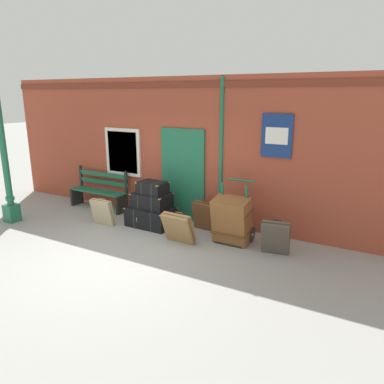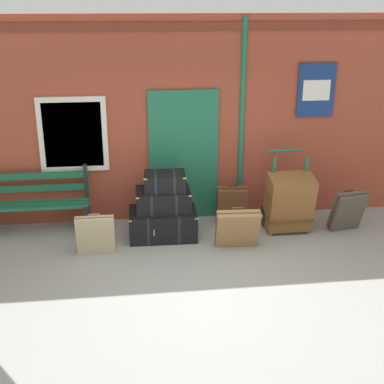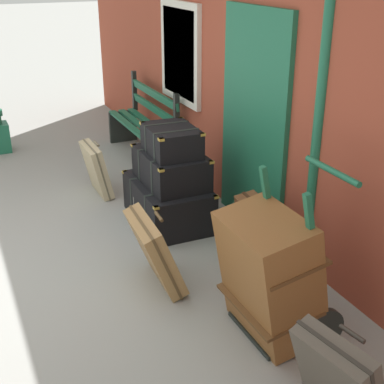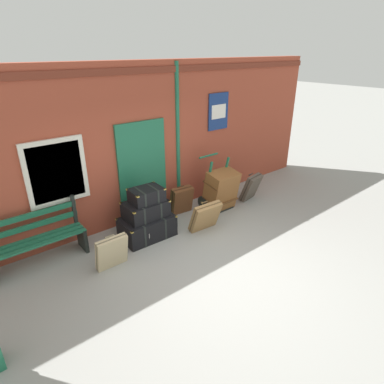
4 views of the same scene
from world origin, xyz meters
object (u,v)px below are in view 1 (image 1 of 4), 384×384
object	(u,v)px
lamp_post	(6,171)
platform_bench	(100,191)
large_brown_trunk	(232,220)
suitcase_slate	(103,212)
suitcase_umber	(275,238)
suitcase_brown	(178,228)
suitcase_tan	(205,216)
steamer_trunk_top	(153,188)
steamer_trunk_base	(151,217)
porters_trolley	(235,227)
steamer_trunk_middle	(152,200)

from	to	relation	value
lamp_post	platform_bench	bearing A→B (deg)	59.25
large_brown_trunk	suitcase_slate	xyz separation A→B (m)	(-2.91, -0.43, -0.18)
large_brown_trunk	suitcase_umber	distance (m)	0.92
suitcase_brown	suitcase_tan	bearing A→B (deg)	83.62
platform_bench	steamer_trunk_top	world-z (taller)	platform_bench
platform_bench	lamp_post	bearing A→B (deg)	-120.75
suitcase_umber	suitcase_slate	size ratio (longest dim) A/B	1.10
steamer_trunk_base	porters_trolley	world-z (taller)	porters_trolley
platform_bench	suitcase_brown	bearing A→B (deg)	-18.60
suitcase_slate	steamer_trunk_top	bearing A→B (deg)	25.90
suitcase_tan	lamp_post	bearing A→B (deg)	-157.59
platform_bench	suitcase_umber	size ratio (longest dim) A/B	2.39
platform_bench	steamer_trunk_middle	xyz separation A→B (m)	(1.92, -0.42, 0.14)
porters_trolley	steamer_trunk_middle	bearing A→B (deg)	-176.88
porters_trolley	suitcase_umber	world-z (taller)	porters_trolley
steamer_trunk_top	suitcase_umber	distance (m)	2.85
steamer_trunk_base	porters_trolley	xyz separation A→B (m)	(1.94, 0.14, 0.06)
porters_trolley	suitcase_umber	bearing A→B (deg)	-17.68
large_brown_trunk	steamer_trunk_middle	bearing A→B (deg)	177.90
steamer_trunk_middle	suitcase_umber	size ratio (longest dim) A/B	1.22
large_brown_trunk	suitcase_umber	xyz separation A→B (m)	(0.90, -0.11, -0.14)
porters_trolley	suitcase_tan	xyz separation A→B (m)	(-0.80, 0.24, 0.04)
steamer_trunk_middle	steamer_trunk_top	xyz separation A→B (m)	(0.03, -0.00, 0.29)
lamp_post	steamer_trunk_base	size ratio (longest dim) A/B	3.02
suitcase_slate	suitcase_brown	bearing A→B (deg)	-2.08
steamer_trunk_top	suitcase_tan	bearing A→B (deg)	17.75
steamer_trunk_top	steamer_trunk_base	bearing A→B (deg)	-145.71
platform_bench	suitcase_tan	distance (m)	3.05
porters_trolley	suitcase_umber	distance (m)	0.95
steamer_trunk_base	porters_trolley	bearing A→B (deg)	4.05
steamer_trunk_base	platform_bench	bearing A→B (deg)	166.66
porters_trolley	suitcase_brown	size ratio (longest dim) A/B	1.86
platform_bench	suitcase_tan	size ratio (longest dim) A/B	2.52
lamp_post	steamer_trunk_top	distance (m)	3.29
lamp_post	suitcase_slate	world-z (taller)	lamp_post
porters_trolley	suitcase_tan	size ratio (longest dim) A/B	1.88
porters_trolley	suitcase_brown	distance (m)	1.13
suitcase_umber	porters_trolley	bearing A→B (deg)	162.32
steamer_trunk_base	suitcase_tan	bearing A→B (deg)	18.49
lamp_post	suitcase_umber	distance (m)	5.96
lamp_post	steamer_trunk_middle	size ratio (longest dim) A/B	3.81
steamer_trunk_top	suitcase_slate	world-z (taller)	steamer_trunk_top
porters_trolley	suitcase_slate	world-z (taller)	porters_trolley
porters_trolley	suitcase_slate	xyz separation A→B (m)	(-2.91, -0.60, 0.02)
platform_bench	suitcase_tan	world-z (taller)	platform_bench
platform_bench	porters_trolley	distance (m)	3.86
suitcase_brown	suitcase_slate	size ratio (longest dim) A/B	1.05
suitcase_slate	platform_bench	bearing A→B (deg)	135.43
steamer_trunk_top	suitcase_umber	bearing A→B (deg)	-3.70
steamer_trunk_top	suitcase_slate	xyz separation A→B (m)	(-1.02, -0.49, -0.58)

